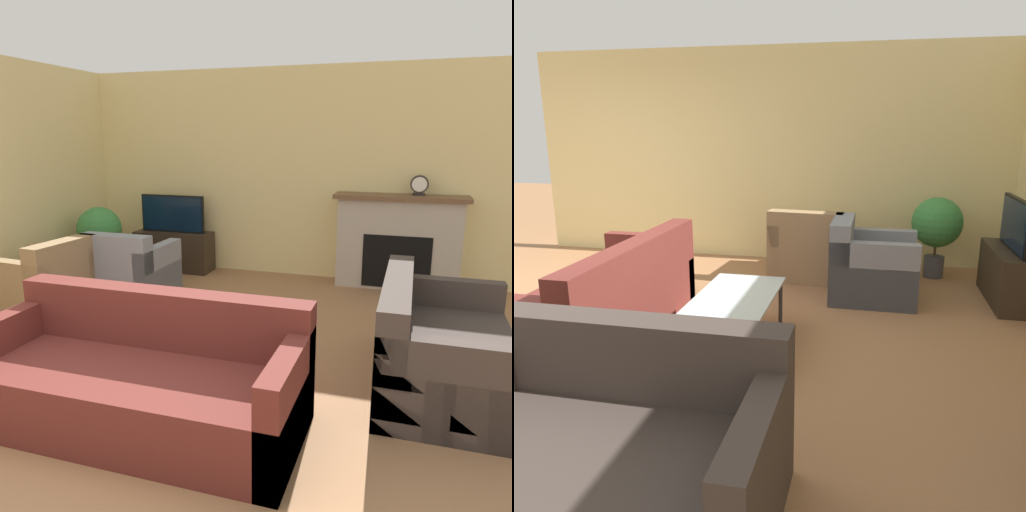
% 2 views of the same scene
% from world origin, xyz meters
% --- Properties ---
extents(ground_plane, '(20.00, 20.00, 0.00)m').
position_xyz_m(ground_plane, '(0.00, 0.00, 0.00)').
color(ground_plane, '#936642').
extents(wall_back, '(8.27, 0.06, 2.70)m').
position_xyz_m(wall_back, '(0.00, 4.75, 1.35)').
color(wall_back, beige).
rests_on(wall_back, ground_plane).
extents(fireplace, '(1.57, 0.43, 1.15)m').
position_xyz_m(fireplace, '(1.60, 4.53, 0.60)').
color(fireplace, '#B2A899').
rests_on(fireplace, ground_plane).
extents(tv_stand, '(1.08, 0.39, 0.54)m').
position_xyz_m(tv_stand, '(-1.41, 4.45, 0.27)').
color(tv_stand, '#2D2319').
rests_on(tv_stand, ground_plane).
extents(tv, '(0.92, 0.06, 0.51)m').
position_xyz_m(tv, '(-1.41, 4.44, 0.80)').
color(tv, black).
rests_on(tv, tv_stand).
extents(couch_sectional, '(2.13, 0.91, 0.82)m').
position_xyz_m(couch_sectional, '(0.15, 0.89, 0.29)').
color(couch_sectional, '#5B231E').
rests_on(couch_sectional, ground_plane).
extents(couch_loveseat, '(0.94, 1.55, 0.82)m').
position_xyz_m(couch_loveseat, '(2.01, 1.97, 0.29)').
color(couch_loveseat, '#3D332D').
rests_on(couch_loveseat, ground_plane).
extents(armchair_by_window, '(0.97, 0.91, 0.82)m').
position_xyz_m(armchair_by_window, '(-1.89, 2.38, 0.30)').
color(armchair_by_window, '#8C704C').
rests_on(armchair_by_window, ground_plane).
extents(armchair_accent, '(0.80, 0.86, 0.82)m').
position_xyz_m(armchair_accent, '(-1.25, 3.07, 0.30)').
color(armchair_accent, gray).
rests_on(armchair_accent, ground_plane).
extents(coffee_table, '(1.06, 0.61, 0.42)m').
position_xyz_m(coffee_table, '(0.12, 2.04, 0.38)').
color(coffee_table, '#333338').
rests_on(coffee_table, ground_plane).
extents(potted_plant, '(0.58, 0.58, 0.94)m').
position_xyz_m(potted_plant, '(-2.16, 3.80, 0.62)').
color(potted_plant, '#47474C').
rests_on(potted_plant, ground_plane).
extents(mantel_clock, '(0.21, 0.07, 0.24)m').
position_xyz_m(mantel_clock, '(1.80, 4.54, 1.28)').
color(mantel_clock, '#28231E').
rests_on(mantel_clock, fireplace).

